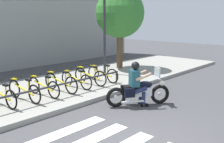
# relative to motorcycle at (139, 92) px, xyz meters

# --- Properties ---
(sidewalk) EXTENTS (24.00, 4.40, 0.15)m
(sidewalk) POSITION_rel_motorcycle_xyz_m (-2.38, 3.45, -0.39)
(sidewalk) COLOR gray
(sidewalk) RESTS_ON ground
(crosswalk_stripe_4) EXTENTS (2.80, 0.40, 0.01)m
(crosswalk_stripe_4) POSITION_rel_motorcycle_xyz_m (-3.04, 0.13, -0.46)
(crosswalk_stripe_4) COLOR white
(crosswalk_stripe_4) RESTS_ON ground
(motorcycle) EXTENTS (1.83, 1.30, 1.23)m
(motorcycle) POSITION_rel_motorcycle_xyz_m (0.00, 0.00, 0.00)
(motorcycle) COLOR black
(motorcycle) RESTS_ON ground
(rider) EXTENTS (0.77, 0.73, 1.44)m
(rider) POSITION_rel_motorcycle_xyz_m (-0.06, 0.05, 0.37)
(rider) COLOR #1E4C59
(rider) RESTS_ON ground
(bicycle_1) EXTENTS (0.48, 1.55, 0.73)m
(bicycle_1) POSITION_rel_motorcycle_xyz_m (-3.21, 2.72, 0.02)
(bicycle_1) COLOR black
(bicycle_1) RESTS_ON sidewalk
(bicycle_2) EXTENTS (0.48, 1.72, 0.76)m
(bicycle_2) POSITION_rel_motorcycle_xyz_m (-2.49, 2.72, 0.04)
(bicycle_2) COLOR black
(bicycle_2) RESTS_ON sidewalk
(bicycle_3) EXTENTS (0.48, 1.66, 0.73)m
(bicycle_3) POSITION_rel_motorcycle_xyz_m (-1.76, 2.72, 0.03)
(bicycle_3) COLOR black
(bicycle_3) RESTS_ON sidewalk
(bicycle_4) EXTENTS (0.48, 1.72, 0.78)m
(bicycle_4) POSITION_rel_motorcycle_xyz_m (-1.04, 2.72, 0.05)
(bicycle_4) COLOR black
(bicycle_4) RESTS_ON sidewalk
(bicycle_5) EXTENTS (0.48, 1.61, 0.72)m
(bicycle_5) POSITION_rel_motorcycle_xyz_m (-0.31, 2.73, 0.02)
(bicycle_5) COLOR black
(bicycle_5) RESTS_ON sidewalk
(bicycle_6) EXTENTS (0.48, 1.69, 0.77)m
(bicycle_6) POSITION_rel_motorcycle_xyz_m (0.41, 2.72, 0.04)
(bicycle_6) COLOR black
(bicycle_6) RESTS_ON sidewalk
(bicycle_7) EXTENTS (0.48, 1.63, 0.73)m
(bicycle_7) POSITION_rel_motorcycle_xyz_m (1.13, 2.73, 0.03)
(bicycle_7) COLOR black
(bicycle_7) RESTS_ON sidewalk
(bike_rack) EXTENTS (5.67, 0.07, 0.49)m
(bike_rack) POSITION_rel_motorcycle_xyz_m (-1.40, 2.17, 0.12)
(bike_rack) COLOR #333338
(bike_rack) RESTS_ON sidewalk
(street_lamp) EXTENTS (0.28, 0.28, 4.41)m
(street_lamp) POSITION_rel_motorcycle_xyz_m (2.44, 3.85, 2.20)
(street_lamp) COLOR #2D2D33
(street_lamp) RESTS_ON ground
(tree_near_rack) EXTENTS (2.55, 2.55, 4.31)m
(tree_near_rack) POSITION_rel_motorcycle_xyz_m (4.02, 4.25, 2.55)
(tree_near_rack) COLOR brown
(tree_near_rack) RESTS_ON ground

